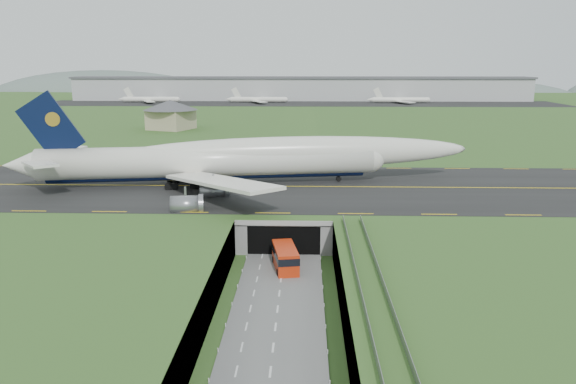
{
  "coord_description": "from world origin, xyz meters",
  "views": [
    {
      "loc": [
        3.41,
        -79.64,
        31.15
      ],
      "look_at": [
        0.32,
        20.0,
        7.98
      ],
      "focal_mm": 35.0,
      "sensor_mm": 36.0,
      "label": 1
    }
  ],
  "objects": [
    {
      "name": "trench_road",
      "position": [
        0.0,
        -7.5,
        0.1
      ],
      "size": [
        12.0,
        75.0,
        0.2
      ],
      "primitive_type": "cube",
      "color": "slate",
      "rests_on": "ground"
    },
    {
      "name": "cargo_terminal",
      "position": [
        -0.18,
        299.41,
        13.96
      ],
      "size": [
        320.0,
        67.0,
        15.6
      ],
      "color": "#B2B2B2",
      "rests_on": "ground"
    },
    {
      "name": "jumbo_jet",
      "position": [
        -9.59,
        34.9,
        11.49
      ],
      "size": [
        95.77,
        60.84,
        20.38
      ],
      "rotation": [
        0.0,
        0.0,
        0.16
      ],
      "color": "silver",
      "rests_on": "ground"
    },
    {
      "name": "tunnel_portal",
      "position": [
        0.0,
        16.71,
        3.33
      ],
      "size": [
        17.0,
        22.3,
        6.0
      ],
      "color": "gray",
      "rests_on": "ground"
    },
    {
      "name": "guideway",
      "position": [
        11.0,
        -19.11,
        5.32
      ],
      "size": [
        3.0,
        53.0,
        7.05
      ],
      "color": "#A8A8A3",
      "rests_on": "ground"
    },
    {
      "name": "ground",
      "position": [
        0.0,
        0.0,
        0.0
      ],
      "size": [
        900.0,
        900.0,
        0.0
      ],
      "primitive_type": "plane",
      "color": "#335723",
      "rests_on": "ground"
    },
    {
      "name": "shuttle_tram",
      "position": [
        0.47,
        1.75,
        1.89
      ],
      "size": [
        4.63,
        8.97,
        3.46
      ],
      "rotation": [
        0.0,
        0.0,
        0.17
      ],
      "color": "red",
      "rests_on": "ground"
    },
    {
      "name": "airfield_deck",
      "position": [
        0.0,
        0.0,
        3.0
      ],
      "size": [
        800.0,
        800.0,
        6.0
      ],
      "primitive_type": "cube",
      "color": "gray",
      "rests_on": "ground"
    },
    {
      "name": "distant_hills",
      "position": [
        64.38,
        430.0,
        -4.0
      ],
      "size": [
        700.0,
        91.0,
        60.0
      ],
      "color": "#55665E",
      "rests_on": "ground"
    },
    {
      "name": "taxiway",
      "position": [
        0.0,
        33.0,
        6.09
      ],
      "size": [
        800.0,
        44.0,
        0.18
      ],
      "primitive_type": "cube",
      "color": "black",
      "rests_on": "airfield_deck"
    },
    {
      "name": "service_building",
      "position": [
        -47.72,
        132.74,
        12.6
      ],
      "size": [
        26.42,
        26.42,
        11.14
      ],
      "rotation": [
        0.0,
        0.0,
        -0.37
      ],
      "color": "tan",
      "rests_on": "ground"
    }
  ]
}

